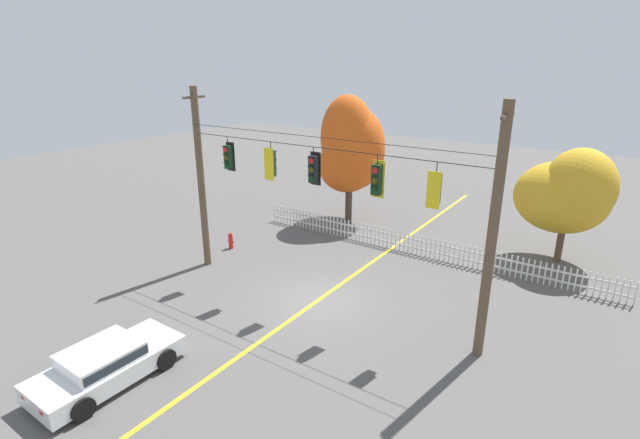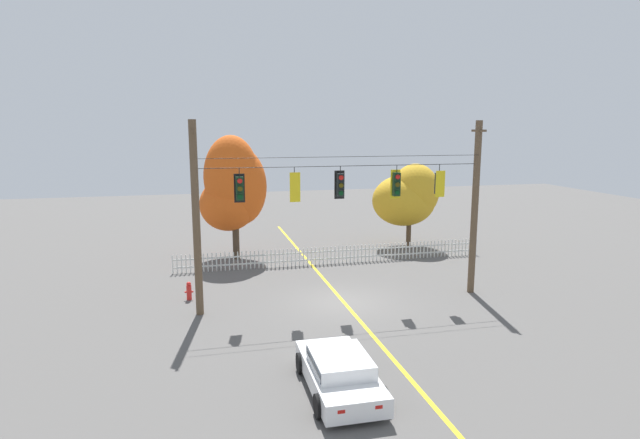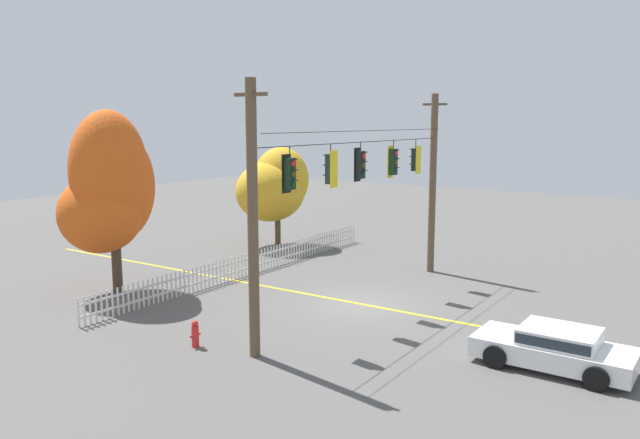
{
  "view_description": "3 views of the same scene",
  "coord_description": "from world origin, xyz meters",
  "px_view_note": "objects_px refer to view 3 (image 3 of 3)",
  "views": [
    {
      "loc": [
        9.1,
        -13.2,
        8.76
      ],
      "look_at": [
        -0.51,
        0.87,
        2.96
      ],
      "focal_mm": 26.16,
      "sensor_mm": 36.0,
      "label": 1
    },
    {
      "loc": [
        -6.1,
        -20.73,
        7.52
      ],
      "look_at": [
        -0.83,
        0.96,
        3.54
      ],
      "focal_mm": 29.05,
      "sensor_mm": 36.0,
      "label": 2
    },
    {
      "loc": [
        -19.25,
        -11.06,
        6.68
      ],
      "look_at": [
        -0.47,
        1.54,
        3.09
      ],
      "focal_mm": 35.0,
      "sensor_mm": 36.0,
      "label": 3
    }
  ],
  "objects_px": {
    "parked_car": "(555,347)",
    "fire_hydrant": "(195,334)",
    "autumn_maple_mid": "(275,186)",
    "traffic_signal_northbound_secondary": "(331,169)",
    "traffic_signal_northbound_primary": "(416,160)",
    "traffic_signal_westbound_side": "(360,165)",
    "traffic_signal_eastbound_side": "(290,174)",
    "traffic_signal_southbound_primary": "(393,162)",
    "autumn_maple_near_fence": "(109,189)"
  },
  "relations": [
    {
      "from": "traffic_signal_eastbound_side",
      "to": "traffic_signal_southbound_primary",
      "type": "height_order",
      "value": "same"
    },
    {
      "from": "traffic_signal_northbound_primary",
      "to": "autumn_maple_mid",
      "type": "bearing_deg",
      "value": 74.22
    },
    {
      "from": "traffic_signal_eastbound_side",
      "to": "fire_hydrant",
      "type": "distance_m",
      "value": 5.54
    },
    {
      "from": "traffic_signal_northbound_secondary",
      "to": "parked_car",
      "type": "height_order",
      "value": "traffic_signal_northbound_secondary"
    },
    {
      "from": "fire_hydrant",
      "to": "autumn_maple_mid",
      "type": "bearing_deg",
      "value": 29.01
    },
    {
      "from": "traffic_signal_southbound_primary",
      "to": "autumn_maple_mid",
      "type": "distance_m",
      "value": 10.68
    },
    {
      "from": "traffic_signal_eastbound_side",
      "to": "traffic_signal_northbound_secondary",
      "type": "relative_size",
      "value": 0.99
    },
    {
      "from": "traffic_signal_westbound_side",
      "to": "parked_car",
      "type": "distance_m",
      "value": 8.91
    },
    {
      "from": "traffic_signal_westbound_side",
      "to": "autumn_maple_mid",
      "type": "height_order",
      "value": "traffic_signal_westbound_side"
    },
    {
      "from": "traffic_signal_eastbound_side",
      "to": "fire_hydrant",
      "type": "relative_size",
      "value": 1.71
    },
    {
      "from": "traffic_signal_southbound_primary",
      "to": "autumn_maple_mid",
      "type": "relative_size",
      "value": 0.27
    },
    {
      "from": "traffic_signal_westbound_side",
      "to": "autumn_maple_mid",
      "type": "distance_m",
      "value": 12.0
    },
    {
      "from": "traffic_signal_eastbound_side",
      "to": "traffic_signal_northbound_secondary",
      "type": "xyz_separation_m",
      "value": [
        2.23,
        -0.02,
        0.0
      ]
    },
    {
      "from": "traffic_signal_northbound_primary",
      "to": "parked_car",
      "type": "distance_m",
      "value": 10.84
    },
    {
      "from": "traffic_signal_northbound_secondary",
      "to": "parked_car",
      "type": "xyz_separation_m",
      "value": [
        -0.13,
        -7.35,
        -4.52
      ]
    },
    {
      "from": "autumn_maple_mid",
      "to": "traffic_signal_westbound_side",
      "type": "bearing_deg",
      "value": -127.24
    },
    {
      "from": "traffic_signal_southbound_primary",
      "to": "traffic_signal_northbound_primary",
      "type": "height_order",
      "value": "same"
    },
    {
      "from": "traffic_signal_northbound_primary",
      "to": "autumn_maple_mid",
      "type": "relative_size",
      "value": 0.27
    },
    {
      "from": "traffic_signal_eastbound_side",
      "to": "autumn_maple_mid",
      "type": "xyz_separation_m",
      "value": [
        11.34,
        9.42,
        -1.92
      ]
    },
    {
      "from": "traffic_signal_westbound_side",
      "to": "autumn_maple_near_fence",
      "type": "bearing_deg",
      "value": 112.79
    },
    {
      "from": "traffic_signal_southbound_primary",
      "to": "parked_car",
      "type": "bearing_deg",
      "value": -121.92
    },
    {
      "from": "traffic_signal_northbound_secondary",
      "to": "autumn_maple_near_fence",
      "type": "height_order",
      "value": "autumn_maple_near_fence"
    },
    {
      "from": "traffic_signal_southbound_primary",
      "to": "traffic_signal_eastbound_side",
      "type": "bearing_deg",
      "value": -179.99
    },
    {
      "from": "traffic_signal_northbound_secondary",
      "to": "traffic_signal_northbound_primary",
      "type": "xyz_separation_m",
      "value": [
        6.45,
        0.0,
        -0.03
      ]
    },
    {
      "from": "traffic_signal_northbound_secondary",
      "to": "traffic_signal_southbound_primary",
      "type": "relative_size",
      "value": 0.98
    },
    {
      "from": "traffic_signal_eastbound_side",
      "to": "traffic_signal_southbound_primary",
      "type": "distance_m",
      "value": 6.69
    },
    {
      "from": "traffic_signal_northbound_primary",
      "to": "autumn_maple_near_fence",
      "type": "bearing_deg",
      "value": 132.61
    },
    {
      "from": "parked_car",
      "to": "traffic_signal_northbound_secondary",
      "type": "bearing_deg",
      "value": 88.95
    },
    {
      "from": "traffic_signal_northbound_primary",
      "to": "autumn_maple_mid",
      "type": "height_order",
      "value": "traffic_signal_northbound_primary"
    },
    {
      "from": "traffic_signal_eastbound_side",
      "to": "traffic_signal_westbound_side",
      "type": "distance_m",
      "value": 4.18
    },
    {
      "from": "traffic_signal_westbound_side",
      "to": "autumn_maple_mid",
      "type": "bearing_deg",
      "value": 52.76
    },
    {
      "from": "traffic_signal_eastbound_side",
      "to": "autumn_maple_near_fence",
      "type": "relative_size",
      "value": 0.2
    },
    {
      "from": "parked_car",
      "to": "traffic_signal_eastbound_side",
      "type": "bearing_deg",
      "value": 105.85
    },
    {
      "from": "traffic_signal_northbound_primary",
      "to": "fire_hydrant",
      "type": "relative_size",
      "value": 1.73
    },
    {
      "from": "traffic_signal_westbound_side",
      "to": "autumn_maple_mid",
      "type": "relative_size",
      "value": 0.26
    },
    {
      "from": "traffic_signal_westbound_side",
      "to": "parked_car",
      "type": "bearing_deg",
      "value": -105.79
    },
    {
      "from": "traffic_signal_northbound_secondary",
      "to": "traffic_signal_westbound_side",
      "type": "bearing_deg",
      "value": 0.57
    },
    {
      "from": "parked_car",
      "to": "fire_hydrant",
      "type": "relative_size",
      "value": 5.08
    },
    {
      "from": "traffic_signal_westbound_side",
      "to": "traffic_signal_eastbound_side",
      "type": "bearing_deg",
      "value": -180.0
    },
    {
      "from": "traffic_signal_eastbound_side",
      "to": "autumn_maple_near_fence",
      "type": "distance_m",
      "value": 9.03
    },
    {
      "from": "traffic_signal_westbound_side",
      "to": "parked_car",
      "type": "xyz_separation_m",
      "value": [
        -2.08,
        -7.37,
        -4.54
      ]
    },
    {
      "from": "traffic_signal_westbound_side",
      "to": "traffic_signal_northbound_primary",
      "type": "relative_size",
      "value": 0.98
    },
    {
      "from": "autumn_maple_mid",
      "to": "fire_hydrant",
      "type": "distance_m",
      "value": 15.72
    },
    {
      "from": "traffic_signal_northbound_secondary",
      "to": "traffic_signal_southbound_primary",
      "type": "xyz_separation_m",
      "value": [
        4.46,
        0.02,
        -0.01
      ]
    },
    {
      "from": "traffic_signal_northbound_secondary",
      "to": "traffic_signal_northbound_primary",
      "type": "distance_m",
      "value": 6.45
    },
    {
      "from": "autumn_maple_mid",
      "to": "traffic_signal_southbound_primary",
      "type": "bearing_deg",
      "value": -116.29
    },
    {
      "from": "traffic_signal_northbound_primary",
      "to": "traffic_signal_eastbound_side",
      "type": "bearing_deg",
      "value": 179.88
    },
    {
      "from": "traffic_signal_northbound_primary",
      "to": "autumn_maple_near_fence",
      "type": "xyz_separation_m",
      "value": [
        -8.26,
        8.98,
        -1.01
      ]
    },
    {
      "from": "fire_hydrant",
      "to": "traffic_signal_northbound_primary",
      "type": "bearing_deg",
      "value": -10.15
    },
    {
      "from": "traffic_signal_eastbound_side",
      "to": "traffic_signal_northbound_secondary",
      "type": "height_order",
      "value": "same"
    }
  ]
}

